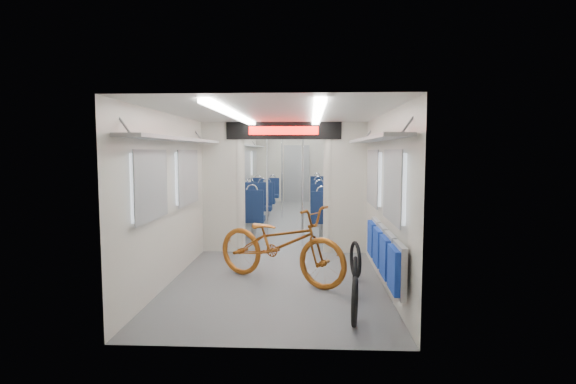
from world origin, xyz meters
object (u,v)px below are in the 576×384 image
object	(u,v)px
flip_bench	(384,252)
bike_hoop_b	(355,279)
bike_hoop_c	(355,261)
bike_hoop_a	(355,304)
seat_bay_far_left	(262,194)
stanchion_near_left	(267,186)
bicycle	(280,243)
stanchion_far_left	(282,175)
seat_bay_near_left	(248,206)
seat_bay_near_right	(331,208)
seat_bay_far_right	(325,192)
stanchion_near_right	(303,185)
stanchion_far_right	(302,176)

from	to	relation	value
flip_bench	bike_hoop_b	bearing A→B (deg)	170.12
bike_hoop_c	bike_hoop_a	bearing A→B (deg)	-95.98
bike_hoop_a	seat_bay_far_left	bearing A→B (deg)	102.21
bike_hoop_a	seat_bay_far_left	distance (m)	8.77
stanchion_near_left	bicycle	bearing A→B (deg)	-80.32
bicycle	stanchion_far_left	bearing A→B (deg)	32.57
seat_bay_near_left	stanchion_near_left	xyz separation A→B (m)	(0.59, -1.63, 0.59)
bike_hoop_a	seat_bay_far_left	world-z (taller)	seat_bay_far_left
bike_hoop_c	seat_bay_near_right	size ratio (longest dim) A/B	0.25
bicycle	seat_bay_far_right	distance (m)	7.66
bicycle	seat_bay_far_right	bearing A→B (deg)	22.71
bicycle	seat_bay_near_right	distance (m)	3.92
stanchion_near_right	seat_bay_near_right	bearing A→B (deg)	67.09
bike_hoop_a	stanchion_near_left	size ratio (longest dim) A/B	0.22
stanchion_near_left	stanchion_far_right	bearing A→B (deg)	80.11
seat_bay_near_left	seat_bay_far_right	distance (m)	4.13
bicycle	seat_bay_far_left	world-z (taller)	bicycle
bike_hoop_c	stanchion_far_right	bearing A→B (deg)	98.61
bike_hoop_b	stanchion_near_right	bearing A→B (deg)	103.14
seat_bay_far_right	stanchion_far_right	size ratio (longest dim) A/B	0.88
stanchion_near_right	seat_bay_far_right	bearing A→B (deg)	83.35
stanchion_far_left	stanchion_near_left	bearing A→B (deg)	-90.97
seat_bay_far_right	stanchion_near_right	bearing A→B (deg)	-96.65
seat_bay_far_right	bike_hoop_c	bearing A→B (deg)	-88.70
bike_hoop_b	seat_bay_far_right	bearing A→B (deg)	90.58
seat_bay_near_right	stanchion_near_right	world-z (taller)	stanchion_near_right
bicycle	seat_bay_near_right	world-z (taller)	seat_bay_near_right
seat_bay_near_right	stanchion_near_left	size ratio (longest dim) A/B	0.92
bicycle	seat_bay_near_right	size ratio (longest dim) A/B	0.96
seat_bay_near_left	seat_bay_far_right	world-z (taller)	seat_bay_near_left
bike_hoop_a	stanchion_far_left	distance (m)	7.59
bike_hoop_a	stanchion_near_right	bearing A→B (deg)	98.61
flip_bench	seat_bay_near_right	distance (m)	4.50
bicycle	seat_bay_near_left	size ratio (longest dim) A/B	0.93
seat_bay_near_left	seat_bay_near_right	xyz separation A→B (m)	(1.87, -0.11, -0.01)
seat_bay_near_left	stanchion_near_left	world-z (taller)	stanchion_near_left
seat_bay_near_right	bike_hoop_c	bearing A→B (deg)	-87.33
stanchion_near_right	stanchion_far_left	xyz separation A→B (m)	(-0.60, 3.50, 0.00)
seat_bay_near_right	seat_bay_near_left	bearing A→B (deg)	176.64
bike_hoop_a	bike_hoop_b	distance (m)	0.96
bike_hoop_b	bicycle	bearing A→B (deg)	148.06
bike_hoop_b	stanchion_far_right	distance (m)	6.47
seat_bay_near_left	flip_bench	bearing A→B (deg)	-63.50
seat_bay_near_right	seat_bay_far_right	size ratio (longest dim) A/B	1.04
seat_bay_near_left	bicycle	bearing A→B (deg)	-75.92
seat_bay_far_right	stanchion_near_right	size ratio (longest dim) A/B	0.88
stanchion_far_right	bike_hoop_b	bearing A→B (deg)	-83.21
seat_bay_far_left	stanchion_far_right	xyz separation A→B (m)	(1.20, -1.25, 0.62)
stanchion_far_right	stanchion_near_left	bearing A→B (deg)	-99.89
bicycle	bike_hoop_c	xyz separation A→B (m)	(1.05, 0.20, -0.29)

